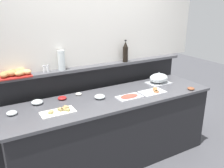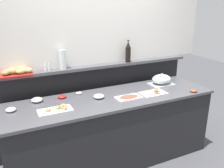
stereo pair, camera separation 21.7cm
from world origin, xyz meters
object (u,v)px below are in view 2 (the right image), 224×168
at_px(sandwich_platter_side, 154,93).
at_px(glass_bowl_large, 11,110).
at_px(sandwich_platter_front, 56,110).
at_px(serving_cloche, 161,80).
at_px(glass_bowl_medium, 37,100).
at_px(wine_bottle_dark, 128,52).
at_px(glass_bowl_small, 99,96).
at_px(condiment_bowl_red, 79,93).
at_px(salt_shaker, 45,68).
at_px(water_carafe, 63,59).
at_px(cold_cuts_platter, 129,97).
at_px(condiment_bowl_dark, 194,91).
at_px(condiment_bowl_cream, 62,97).
at_px(bread_basket, 17,71).
at_px(pepper_shaker, 49,67).

height_order(sandwich_platter_side, glass_bowl_large, glass_bowl_large).
height_order(sandwich_platter_front, serving_cloche, serving_cloche).
bearing_deg(serving_cloche, sandwich_platter_side, -140.12).
height_order(glass_bowl_medium, wine_bottle_dark, wine_bottle_dark).
distance_m(glass_bowl_small, condiment_bowl_red, 0.30).
xyz_separation_m(condiment_bowl_red, wine_bottle_dark, (0.81, 0.17, 0.43)).
bearing_deg(salt_shaker, water_carafe, 0.00).
bearing_deg(wine_bottle_dark, water_carafe, 178.27).
distance_m(sandwich_platter_front, wine_bottle_dark, 1.37).
height_order(sandwich_platter_front, condiment_bowl_red, sandwich_platter_front).
distance_m(cold_cuts_platter, condiment_bowl_dark, 0.90).
bearing_deg(sandwich_platter_side, serving_cloche, 39.88).
relative_size(condiment_bowl_cream, wine_bottle_dark, 0.34).
relative_size(sandwich_platter_front, glass_bowl_large, 3.37).
height_order(cold_cuts_platter, condiment_bowl_red, condiment_bowl_red).
xyz_separation_m(cold_cuts_platter, glass_bowl_large, (-1.35, 0.21, 0.01)).
bearing_deg(bread_basket, serving_cloche, -10.59).
height_order(cold_cuts_platter, glass_bowl_small, glass_bowl_small).
relative_size(pepper_shaker, water_carafe, 0.34).
relative_size(sandwich_platter_side, bread_basket, 0.82).
bearing_deg(bread_basket, condiment_bowl_dark, -20.40).
bearing_deg(bread_basket, sandwich_platter_front, -60.90).
relative_size(bread_basket, water_carafe, 1.67).
bearing_deg(bread_basket, salt_shaker, -1.91).
bearing_deg(condiment_bowl_dark, condiment_bowl_cream, 161.88).
relative_size(glass_bowl_small, condiment_bowl_red, 1.65).
bearing_deg(condiment_bowl_cream, serving_cloche, -4.30).
xyz_separation_m(glass_bowl_large, pepper_shaker, (0.51, 0.38, 0.33)).
distance_m(sandwich_platter_front, serving_cloche, 1.58).
xyz_separation_m(sandwich_platter_front, glass_bowl_large, (-0.45, 0.19, 0.01)).
xyz_separation_m(serving_cloche, glass_bowl_medium, (-1.72, 0.11, -0.05)).
distance_m(sandwich_platter_front, sandwich_platter_side, 1.26).
bearing_deg(glass_bowl_large, salt_shaker, 38.83).
relative_size(salt_shaker, water_carafe, 0.34).
bearing_deg(cold_cuts_platter, glass_bowl_large, 171.29).
xyz_separation_m(glass_bowl_large, glass_bowl_small, (1.01, -0.06, 0.00)).
height_order(serving_cloche, condiment_bowl_cream, serving_cloche).
bearing_deg(wine_bottle_dark, condiment_bowl_dark, -51.34).
distance_m(sandwich_platter_side, condiment_bowl_dark, 0.54).
bearing_deg(sandwich_platter_side, water_carafe, 149.85).
height_order(serving_cloche, salt_shaker, salt_shaker).
bearing_deg(sandwich_platter_side, condiment_bowl_dark, -18.83).
height_order(sandwich_platter_side, cold_cuts_platter, sandwich_platter_side).
xyz_separation_m(pepper_shaker, bread_basket, (-0.38, 0.01, -0.00)).
distance_m(condiment_bowl_red, pepper_shaker, 0.50).
bearing_deg(salt_shaker, condiment_bowl_dark, -23.59).
distance_m(cold_cuts_platter, water_carafe, 0.97).
height_order(sandwich_platter_side, glass_bowl_medium, glass_bowl_medium).
bearing_deg(sandwich_platter_front, salt_shaker, 88.30).
bearing_deg(salt_shaker, wine_bottle_dark, -1.40).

